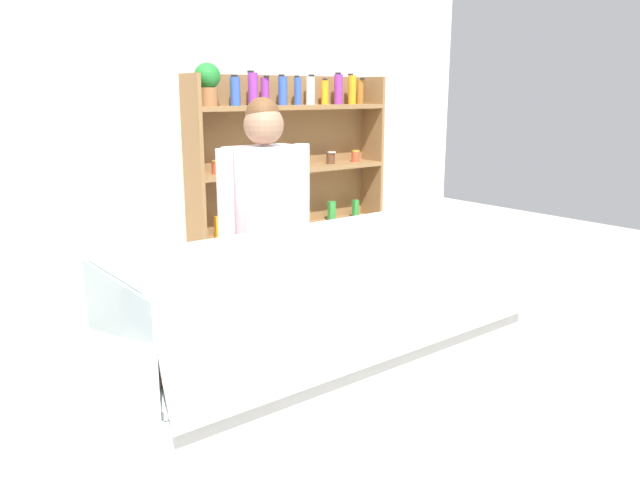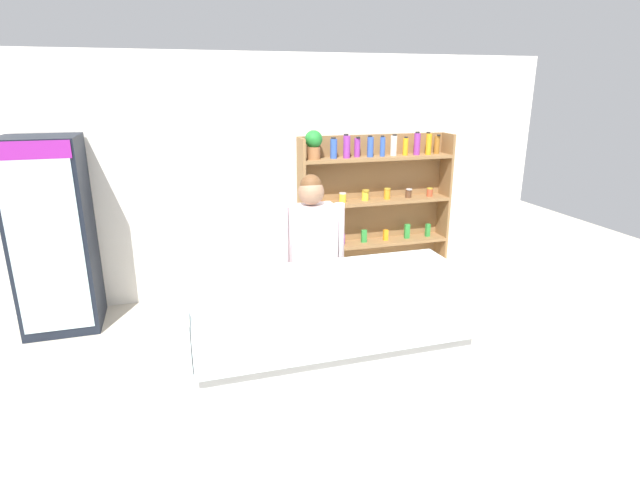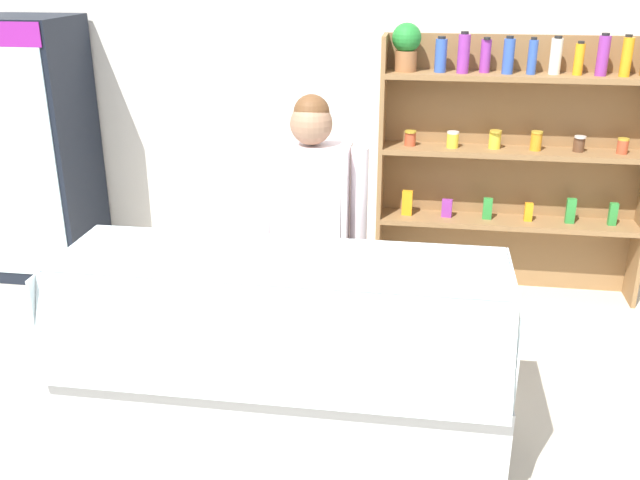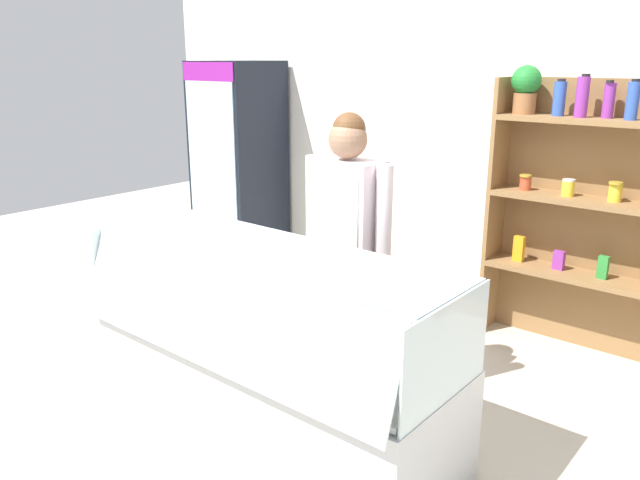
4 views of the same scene
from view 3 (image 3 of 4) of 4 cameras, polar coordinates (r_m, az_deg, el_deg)
The scene contains 6 objects.
ground_plane at distance 3.69m, azimuth -2.29°, elevation -16.60°, with size 12.00×12.00×0.00m, color beige.
back_wall at distance 5.30m, azimuth 2.29°, elevation 11.50°, with size 6.80×0.10×2.70m, color white.
drinks_fridge at distance 5.70m, azimuth -21.61°, elevation 6.64°, with size 0.69×0.66×1.91m.
shelving_unit at distance 5.10m, azimuth 14.76°, elevation 6.95°, with size 1.83×0.29×1.89m.
deli_display_case at distance 3.55m, azimuth -3.10°, elevation -12.14°, with size 2.09×0.80×1.01m.
shop_clerk at distance 3.77m, azimuth -0.67°, elevation 1.35°, with size 0.59×0.25×1.65m.
Camera 3 is at (0.57, -2.84, 2.29)m, focal length 40.00 mm.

